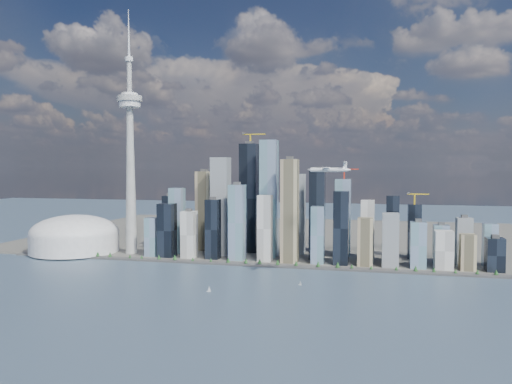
% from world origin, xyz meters
% --- Properties ---
extents(ground, '(4000.00, 4000.00, 0.00)m').
position_xyz_m(ground, '(0.00, 0.00, 0.00)').
color(ground, '#2F4252').
rests_on(ground, ground).
extents(seawall, '(1100.00, 22.00, 4.00)m').
position_xyz_m(seawall, '(0.00, 250.00, 2.00)').
color(seawall, '#383838').
rests_on(seawall, ground).
extents(land, '(1400.00, 900.00, 3.00)m').
position_xyz_m(land, '(0.00, 700.00, 1.50)').
color(land, '#4C4C47').
rests_on(land, ground).
extents(shoreline_trees, '(960.53, 7.20, 8.80)m').
position_xyz_m(shoreline_trees, '(0.00, 250.00, 8.78)').
color(shoreline_trees, '#3F2D1E').
rests_on(shoreline_trees, seawall).
extents(skyscraper_cluster, '(736.00, 142.00, 277.22)m').
position_xyz_m(skyscraper_cluster, '(59.61, 336.81, 86.44)').
color(skyscraper_cluster, black).
rests_on(skyscraper_cluster, land).
extents(needle_tower, '(56.00, 56.00, 550.50)m').
position_xyz_m(needle_tower, '(-300.00, 310.00, 235.84)').
color(needle_tower, gray).
rests_on(needle_tower, land).
extents(dome_stadium, '(200.00, 200.00, 86.00)m').
position_xyz_m(dome_stadium, '(-440.00, 300.00, 39.44)').
color(dome_stadium, silver).
rests_on(dome_stadium, land).
extents(airplane, '(73.75, 65.22, 17.98)m').
position_xyz_m(airplane, '(163.65, 137.10, 197.58)').
color(airplane, silver).
rests_on(airplane, ground).
extents(sailboat_west, '(7.13, 1.94, 9.95)m').
position_xyz_m(sailboat_west, '(-18.24, 30.36, 3.19)').
color(sailboat_west, white).
rests_on(sailboat_west, ground).
extents(sailboat_east, '(5.87, 3.60, 8.39)m').
position_xyz_m(sailboat_east, '(119.22, 107.71, 2.69)').
color(sailboat_east, white).
rests_on(sailboat_east, ground).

